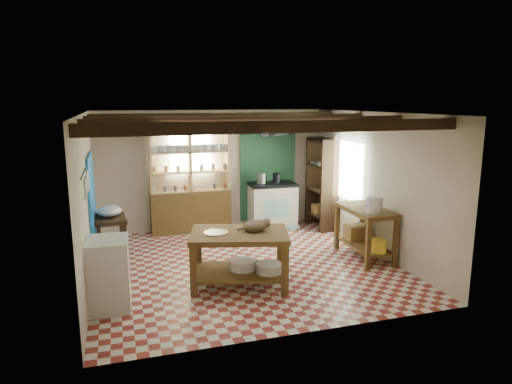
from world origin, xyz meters
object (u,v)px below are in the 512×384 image
object	(u,v)px
work_table	(239,258)
white_cabinet	(109,274)
prep_table	(111,238)
right_counter	(365,233)
cat	(256,226)
stove	(272,205)

from	to	relation	value
work_table	white_cabinet	world-z (taller)	white_cabinet
prep_table	work_table	bearing A→B (deg)	-47.90
work_table	right_counter	distance (m)	2.54
work_table	right_counter	world-z (taller)	right_counter
right_counter	cat	bearing A→B (deg)	-165.19
cat	work_table	bearing A→B (deg)	-178.69
stove	prep_table	xyz separation A→B (m)	(-3.45, -1.14, -0.11)
work_table	prep_table	distance (m)	2.61
white_cabinet	right_counter	xyz separation A→B (m)	(4.40, 0.80, -0.03)
work_table	right_counter	xyz separation A→B (m)	(2.49, 0.53, 0.04)
work_table	stove	world-z (taller)	stove
stove	right_counter	size ratio (longest dim) A/B	0.80
stove	prep_table	world-z (taller)	stove
work_table	cat	bearing A→B (deg)	11.31
white_cabinet	cat	distance (m)	2.22
right_counter	stove	bearing A→B (deg)	112.27
stove	work_table	bearing A→B (deg)	-115.69
prep_table	stove	bearing A→B (deg)	13.96
white_cabinet	cat	bearing A→B (deg)	9.81
work_table	prep_table	bearing A→B (deg)	151.62
right_counter	cat	world-z (taller)	cat
white_cabinet	cat	xyz separation A→B (m)	(2.17, 0.25, 0.43)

